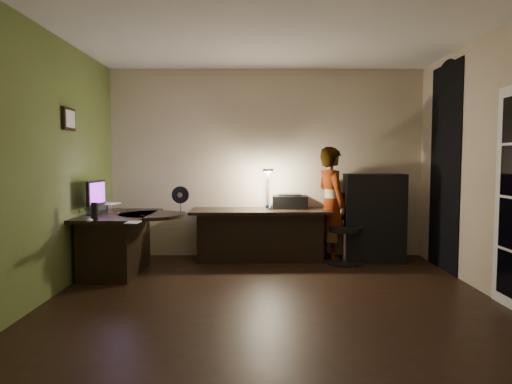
{
  "coord_description": "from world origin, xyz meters",
  "views": [
    {
      "loc": [
        -0.16,
        -4.62,
        1.4
      ],
      "look_at": [
        -0.15,
        1.05,
        1.0
      ],
      "focal_mm": 32.0,
      "sensor_mm": 36.0,
      "label": 1
    }
  ],
  "objects_px": {
    "cabinet": "(374,218)",
    "office_chair": "(345,229)",
    "desk_right": "(260,235)",
    "monitor": "(95,203)",
    "person": "(331,204)",
    "desk_left": "(120,244)"
  },
  "relations": [
    {
      "from": "office_chair",
      "to": "desk_left",
      "type": "bearing_deg",
      "value": -161.31
    },
    {
      "from": "office_chair",
      "to": "cabinet",
      "type": "bearing_deg",
      "value": 26.12
    },
    {
      "from": "desk_left",
      "to": "office_chair",
      "type": "height_order",
      "value": "office_chair"
    },
    {
      "from": "desk_left",
      "to": "cabinet",
      "type": "relative_size",
      "value": 1.06
    },
    {
      "from": "desk_right",
      "to": "cabinet",
      "type": "xyz_separation_m",
      "value": [
        1.57,
        -0.02,
        0.25
      ]
    },
    {
      "from": "cabinet",
      "to": "person",
      "type": "height_order",
      "value": "person"
    },
    {
      "from": "desk_left",
      "to": "desk_right",
      "type": "relative_size",
      "value": 0.67
    },
    {
      "from": "cabinet",
      "to": "monitor",
      "type": "relative_size",
      "value": 2.64
    },
    {
      "from": "cabinet",
      "to": "monitor",
      "type": "xyz_separation_m",
      "value": [
        -3.55,
        -0.81,
        0.28
      ]
    },
    {
      "from": "desk_left",
      "to": "office_chair",
      "type": "relative_size",
      "value": 1.36
    },
    {
      "from": "desk_left",
      "to": "monitor",
      "type": "height_order",
      "value": "monitor"
    },
    {
      "from": "desk_right",
      "to": "office_chair",
      "type": "relative_size",
      "value": 2.02
    },
    {
      "from": "cabinet",
      "to": "office_chair",
      "type": "relative_size",
      "value": 1.28
    },
    {
      "from": "monitor",
      "to": "desk_right",
      "type": "bearing_deg",
      "value": 27.57
    },
    {
      "from": "desk_right",
      "to": "office_chair",
      "type": "height_order",
      "value": "office_chair"
    },
    {
      "from": "monitor",
      "to": "office_chair",
      "type": "height_order",
      "value": "monitor"
    },
    {
      "from": "desk_right",
      "to": "person",
      "type": "xyz_separation_m",
      "value": [
        0.99,
        0.04,
        0.43
      ]
    },
    {
      "from": "cabinet",
      "to": "desk_left",
      "type": "bearing_deg",
      "value": -165.81
    },
    {
      "from": "monitor",
      "to": "person",
      "type": "xyz_separation_m",
      "value": [
        2.98,
        0.87,
        -0.1
      ]
    },
    {
      "from": "person",
      "to": "desk_right",
      "type": "bearing_deg",
      "value": 73.5
    },
    {
      "from": "cabinet",
      "to": "office_chair",
      "type": "distance_m",
      "value": 0.46
    },
    {
      "from": "cabinet",
      "to": "office_chair",
      "type": "bearing_deg",
      "value": -159.35
    }
  ]
}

